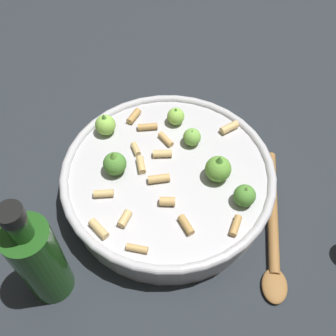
% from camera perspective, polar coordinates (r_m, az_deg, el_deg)
% --- Properties ---
extents(ground_plane, '(2.40, 2.40, 0.00)m').
position_cam_1_polar(ground_plane, '(0.67, 0.00, -3.35)').
color(ground_plane, '#23282D').
extents(cooking_pan, '(0.33, 0.33, 0.11)m').
position_cam_1_polar(cooking_pan, '(0.64, 0.01, -1.58)').
color(cooking_pan, '#B7B7BC').
rests_on(cooking_pan, ground).
extents(olive_oil_bottle, '(0.06, 0.06, 0.20)m').
position_cam_1_polar(olive_oil_bottle, '(0.55, -17.67, -12.11)').
color(olive_oil_bottle, '#1E4C19').
rests_on(olive_oil_bottle, ground).
extents(wooden_spoon, '(0.16, 0.23, 0.02)m').
position_cam_1_polar(wooden_spoon, '(0.65, 14.50, -8.33)').
color(wooden_spoon, olive).
rests_on(wooden_spoon, ground).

